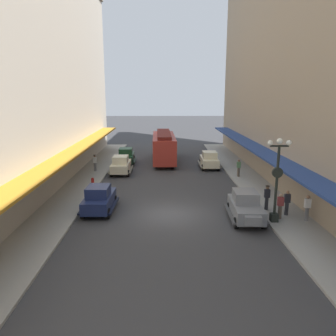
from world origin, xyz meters
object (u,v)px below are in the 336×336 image
at_px(parked_car_1, 209,159).
at_px(pedestrian_1, 307,208).
at_px(pedestrian_3, 95,163).
at_px(fire_hydrant, 93,182).
at_px(pedestrian_4, 239,168).
at_px(pedestrian_0, 287,203).
at_px(parked_car_2, 126,156).
at_px(lamp_post_with_clock, 277,177).
at_px(streetcar, 164,146).
at_px(pedestrian_2, 267,197).
at_px(parked_car_3, 246,206).
at_px(parked_car_4, 121,164).
at_px(pedestrian_5, 280,206).
at_px(parked_car_0, 99,198).

bearing_deg(parked_car_1, pedestrian_1, -76.03).
bearing_deg(pedestrian_3, fire_hydrant, -80.69).
bearing_deg(pedestrian_4, pedestrian_0, -85.50).
distance_m(parked_car_2, lamp_post_with_clock, 21.17).
xyz_separation_m(parked_car_2, pedestrian_3, (-2.70, -4.19, 0.07)).
bearing_deg(streetcar, pedestrian_4, -47.93).
relative_size(streetcar, pedestrian_2, 5.77).
relative_size(parked_car_3, pedestrian_0, 2.63).
bearing_deg(lamp_post_with_clock, pedestrian_0, 42.66).
distance_m(parked_car_3, parked_car_4, 15.71).
distance_m(pedestrian_0, pedestrian_3, 19.57).
xyz_separation_m(pedestrian_1, pedestrian_3, (-15.77, 13.70, 0.02)).
height_order(pedestrian_1, pedestrian_2, pedestrian_2).
distance_m(parked_car_2, pedestrian_3, 4.99).
distance_m(pedestrian_2, pedestrian_5, 1.71).
distance_m(pedestrian_0, pedestrian_2, 1.44).
xyz_separation_m(parked_car_2, fire_hydrant, (-1.73, -10.10, -0.38)).
distance_m(parked_car_0, pedestrian_4, 14.58).
relative_size(parked_car_3, pedestrian_2, 2.58).
distance_m(parked_car_0, lamp_post_with_clock, 11.58).
distance_m(lamp_post_with_clock, pedestrian_5, 2.11).
bearing_deg(pedestrian_5, parked_car_1, 98.74).
bearing_deg(lamp_post_with_clock, pedestrian_3, 134.88).
bearing_deg(pedestrian_2, lamp_post_with_clock, -95.11).
height_order(parked_car_0, pedestrian_3, parked_car_0).
distance_m(pedestrian_4, pedestrian_5, 10.83).
xyz_separation_m(pedestrian_1, pedestrian_5, (-1.54, 0.38, 0.00)).
bearing_deg(parked_car_0, pedestrian_3, 102.65).
relative_size(lamp_post_with_clock, pedestrian_0, 3.15).
bearing_deg(parked_car_0, fire_hydrant, 106.12).
height_order(parked_car_4, fire_hydrant, parked_car_4).
distance_m(pedestrian_0, pedestrian_5, 0.90).
bearing_deg(pedestrian_3, lamp_post_with_clock, -45.12).
bearing_deg(pedestrian_5, parked_car_0, 170.77).
height_order(streetcar, fire_hydrant, streetcar).
height_order(parked_car_0, pedestrian_2, parked_car_0).
bearing_deg(pedestrian_1, pedestrian_0, 131.25).
height_order(parked_car_4, lamp_post_with_clock, lamp_post_with_clock).
relative_size(pedestrian_3, pedestrian_5, 1.02).
relative_size(parked_car_4, pedestrian_3, 2.55).
distance_m(parked_car_0, parked_car_1, 16.21).
distance_m(streetcar, lamp_post_with_clock, 20.27).
bearing_deg(pedestrian_0, pedestrian_5, -136.78).
relative_size(parked_car_3, parked_car_4, 1.01).
relative_size(parked_car_0, pedestrian_1, 2.61).
bearing_deg(parked_car_1, parked_car_3, -89.25).
bearing_deg(fire_hydrant, parked_car_1, 35.29).
bearing_deg(pedestrian_5, pedestrian_1, -13.96).
relative_size(pedestrian_0, pedestrian_4, 1.00).
height_order(parked_car_2, pedestrian_4, parked_car_2).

